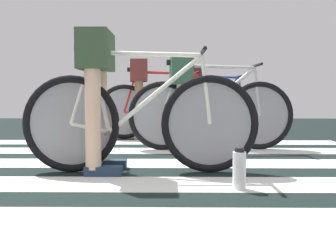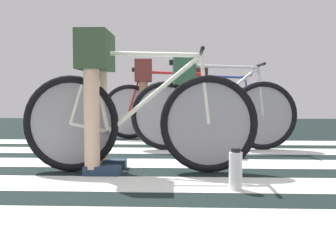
{
  "view_description": "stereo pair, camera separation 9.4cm",
  "coord_description": "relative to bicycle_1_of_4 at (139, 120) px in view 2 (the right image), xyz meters",
  "views": [
    {
      "loc": [
        0.51,
        -2.95,
        0.58
      ],
      "look_at": [
        0.47,
        0.19,
        0.4
      ],
      "focal_mm": 42.06,
      "sensor_mm": 36.0,
      "label": 1
    },
    {
      "loc": [
        0.6,
        -2.95,
        0.58
      ],
      "look_at": [
        0.47,
        0.19,
        0.4
      ],
      "focal_mm": 42.06,
      "sensor_mm": 36.0,
      "label": 2
    }
  ],
  "objects": [
    {
      "name": "crosswalk_markings",
      "position": [
        -0.23,
        -0.02,
        -0.38
      ],
      "size": [
        5.48,
        4.21,
        0.0
      ],
      "color": "silver",
      "rests_on": "ground"
    },
    {
      "name": "cyclist_3_of_4",
      "position": [
        -0.2,
        2.29,
        0.28
      ],
      "size": [
        0.35,
        0.43,
        1.03
      ],
      "rotation": [
        0.0,
        0.0,
        0.09
      ],
      "color": "brown",
      "rests_on": "ground"
    },
    {
      "name": "bicycle_2_of_4",
      "position": [
        0.64,
        1.23,
        0.0
      ],
      "size": [
        1.74,
        0.52,
        0.93
      ],
      "rotation": [
        0.0,
        0.0,
        0.06
      ],
      "color": "black",
      "rests_on": "ground"
    },
    {
      "name": "bicycle_3_of_4",
      "position": [
        0.11,
        2.32,
        0.0
      ],
      "size": [
        1.73,
        0.52,
        0.93
      ],
      "rotation": [
        0.0,
        0.0,
        0.09
      ],
      "color": "black",
      "rests_on": "ground"
    },
    {
      "name": "cyclist_4_of_4",
      "position": [
        0.55,
        3.29,
        0.28
      ],
      "size": [
        0.38,
        0.45,
        1.03
      ],
      "rotation": [
        0.0,
        0.0,
        0.19
      ],
      "color": "beige",
      "rests_on": "ground"
    },
    {
      "name": "water_bottle",
      "position": [
        0.64,
        -0.53,
        -0.27
      ],
      "size": [
        0.08,
        0.08,
        0.25
      ],
      "color": "white",
      "rests_on": "ground"
    },
    {
      "name": "cyclist_2_of_4",
      "position": [
        0.33,
        1.21,
        0.24
      ],
      "size": [
        0.33,
        0.42,
        0.96
      ],
      "rotation": [
        0.0,
        0.0,
        0.06
      ],
      "color": "beige",
      "rests_on": "ground"
    },
    {
      "name": "cyclist_1_of_4",
      "position": [
        -0.31,
        -0.0,
        0.28
      ],
      "size": [
        0.31,
        0.41,
        1.03
      ],
      "rotation": [
        0.0,
        0.0,
        0.01
      ],
      "color": "beige",
      "rests_on": "ground"
    },
    {
      "name": "bicycle_4_of_4",
      "position": [
        0.85,
        3.35,
        0.0
      ],
      "size": [
        1.72,
        0.56,
        0.93
      ],
      "rotation": [
        0.0,
        0.0,
        0.19
      ],
      "color": "black",
      "rests_on": "ground"
    },
    {
      "name": "ground",
      "position": [
        -0.26,
        0.08,
        -0.4
      ],
      "size": [
        18.0,
        14.0,
        0.02
      ],
      "color": "black"
    },
    {
      "name": "bicycle_1_of_4",
      "position": [
        0.0,
        0.0,
        0.0
      ],
      "size": [
        1.74,
        0.52,
        0.93
      ],
      "rotation": [
        0.0,
        0.0,
        0.01
      ],
      "color": "black",
      "rests_on": "ground"
    }
  ]
}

